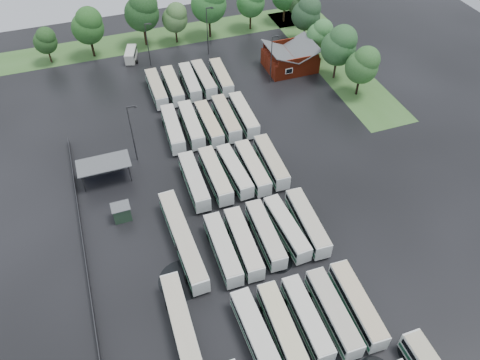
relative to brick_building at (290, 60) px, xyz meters
name	(u,v)px	position (x,y,z in m)	size (l,w,h in m)	color
ground	(255,254)	(-24.00, -42.77, -1.87)	(160.00, 160.00, 0.00)	black
brick_building	(290,60)	(0.00, 0.00, 0.00)	(10.07, 8.60, 5.39)	maroon
wash_shed	(104,164)	(-41.20, -20.74, 1.12)	(8.20, 4.20, 3.58)	#2D2D30
utility_hut	(122,212)	(-40.20, -30.17, -0.55)	(2.70, 2.20, 2.62)	#1F3624
grass_strip_north	(164,37)	(-22.00, 22.03, -1.86)	(80.00, 10.00, 0.01)	#386228
grass_strip_east	(331,60)	(10.00, 0.03, -1.86)	(10.00, 50.00, 0.01)	#386228
west_fence	(84,250)	(-46.20, -34.77, -1.27)	(0.10, 50.00, 1.20)	#2D2D30
bus_r1c0	(257,335)	(-28.51, -54.93, -0.12)	(2.73, 11.46, 3.17)	silver
bus_r1c1	(282,328)	(-25.32, -55.01, -0.14)	(2.67, 11.32, 3.14)	silver
bus_r1c2	(307,318)	(-22.03, -54.87, -0.20)	(2.48, 10.90, 3.03)	silver
bus_r1c3	(333,312)	(-18.71, -55.21, -0.14)	(2.66, 11.34, 3.14)	silver
bus_r1c4	(357,304)	(-15.43, -55.25, -0.13)	(2.86, 11.44, 3.16)	silver
bus_r2c0	(223,249)	(-28.35, -41.73, -0.16)	(2.51, 11.17, 3.10)	silver
bus_r2c1	(244,243)	(-25.37, -41.73, -0.15)	(2.73, 11.28, 3.12)	silver
bus_r2c2	(266,234)	(-21.95, -41.28, -0.18)	(2.64, 11.06, 3.06)	silver
bus_r2c3	(286,228)	(-18.76, -41.26, -0.18)	(2.84, 11.08, 3.06)	silver
bus_r2c4	(307,222)	(-15.55, -41.34, -0.13)	(2.88, 11.45, 3.16)	silver
bus_r3c0	(194,181)	(-28.52, -27.83, -0.14)	(2.58, 11.30, 3.14)	silver
bus_r3c1	(215,175)	(-25.04, -27.74, -0.13)	(2.44, 11.35, 3.16)	silver
bus_r3c2	(235,171)	(-21.85, -27.74, -0.21)	(2.76, 10.88, 3.00)	silver
bus_r3c3	(252,167)	(-18.89, -27.96, -0.17)	(2.40, 11.07, 3.08)	silver
bus_r3c4	(271,161)	(-15.55, -27.65, -0.17)	(2.71, 11.12, 3.08)	silver
bus_r4c0	(173,129)	(-28.56, -14.09, -0.13)	(2.98, 11.44, 3.15)	silver
bus_r4c1	(191,125)	(-25.22, -14.03, -0.13)	(2.78, 11.39, 3.15)	silver
bus_r4c2	(209,123)	(-22.15, -14.72, -0.19)	(2.35, 10.97, 3.05)	silver
bus_r4c3	(226,118)	(-18.81, -14.29, -0.13)	(2.69, 11.42, 3.16)	silver
bus_r4c4	(244,115)	(-15.47, -14.35, -0.16)	(2.63, 11.19, 3.10)	silver
bus_r5c0	(157,89)	(-28.59, -0.81, -0.17)	(2.39, 11.05, 3.07)	silver
bus_r5c1	(173,86)	(-25.39, -0.89, -0.18)	(2.50, 11.07, 3.07)	silver
bus_r5c2	(190,82)	(-21.82, -0.62, -0.21)	(2.72, 10.93, 3.02)	silver
bus_r5c3	(204,79)	(-18.94, -0.55, -0.19)	(2.36, 10.96, 3.05)	silver
bus_r5c4	(221,77)	(-15.45, -1.06, -0.21)	(2.82, 10.93, 3.02)	silver
artic_bus_west_b	(183,239)	(-33.07, -38.34, -0.12)	(2.95, 16.99, 3.14)	silver
artic_bus_west_c	(185,337)	(-36.42, -52.28, -0.17)	(2.64, 16.55, 3.06)	silver
minibus	(131,54)	(-30.91, 14.51, -0.57)	(3.49, 5.71, 2.34)	beige
tree_north_0	(45,40)	(-47.26, 19.15, 3.30)	(4.85, 4.85, 8.03)	#322417
tree_north_1	(88,25)	(-38.17, 18.66, 5.32)	(6.74, 6.74, 11.17)	black
tree_north_2	(142,11)	(-26.39, 19.89, 6.13)	(7.50, 7.50, 12.42)	black
tree_north_3	(175,17)	(-19.63, 18.61, 4.13)	(5.63, 5.63, 9.32)	black
tree_north_4	(210,1)	(-11.67, 18.53, 6.56)	(7.91, 7.91, 13.10)	black
tree_north_5	(252,0)	(-1.53, 19.14, 5.09)	(6.53, 6.53, 10.81)	black
tree_east_0	(363,65)	(8.68, -13.40, 4.74)	(6.20, 6.20, 10.26)	black
tree_east_1	(340,45)	(7.27, -6.59, 5.52)	(6.93, 6.93, 11.48)	black
tree_east_2	(320,34)	(7.43, 1.79, 3.81)	(5.35, 5.33, 8.83)	black
tree_east_3	(307,13)	(7.81, 9.36, 4.95)	(6.39, 6.39, 10.59)	#331D10
tree_east_4	(299,1)	(9.96, 18.15, 3.61)	(5.15, 5.14, 8.51)	#3A2816
lamp_post_ne	(272,56)	(-5.83, -3.78, 4.02)	(1.56, 0.30, 10.14)	#2D2D30
lamp_post_nw	(132,130)	(-35.65, -18.05, 4.41)	(1.66, 0.32, 10.80)	#2D2D30
lamp_post_back_w	(148,42)	(-27.37, 10.82, 3.58)	(1.44, 0.28, 9.38)	#2D2D30
lamp_post_back_e	(208,28)	(-14.40, 11.14, 4.29)	(1.63, 0.32, 10.60)	#2D2D30
puddle_2	(183,280)	(-34.57, -43.55, -1.86)	(6.46, 6.46, 0.01)	black
puddle_3	(278,262)	(-21.56, -45.06, -1.86)	(4.01, 4.01, 0.01)	black
puddle_4	(414,353)	(-11.55, -62.29, -1.86)	(3.81, 3.81, 0.01)	black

